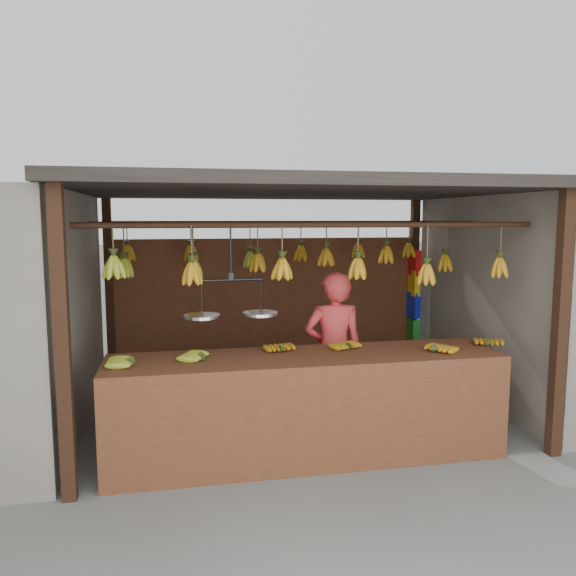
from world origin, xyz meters
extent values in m
plane|color=#5B5B57|center=(0.00, 0.00, 0.00)|extent=(80.00, 80.00, 0.00)
cube|color=black|center=(-2.00, -1.50, 1.15)|extent=(0.10, 0.10, 2.30)
cube|color=black|center=(2.00, -1.50, 1.15)|extent=(0.10, 0.10, 2.30)
cube|color=black|center=(-2.00, 1.50, 1.15)|extent=(0.10, 0.10, 2.30)
cube|color=black|center=(2.00, 1.50, 1.15)|extent=(0.10, 0.10, 2.30)
cube|color=black|center=(0.00, 0.00, 2.35)|extent=(4.30, 3.30, 0.10)
cylinder|color=black|center=(0.00, -1.00, 2.00)|extent=(4.00, 0.05, 0.05)
cylinder|color=black|center=(0.00, 0.00, 2.00)|extent=(4.00, 0.05, 0.05)
cylinder|color=black|center=(0.00, 1.00, 2.00)|extent=(4.00, 0.05, 0.05)
cube|color=#572E1A|center=(0.00, 1.50, 0.90)|extent=(4.00, 0.06, 1.80)
cube|color=#572E1A|center=(-0.12, -1.10, 0.86)|extent=(3.36, 0.75, 0.08)
cube|color=#572E1A|center=(-0.12, -1.47, 0.45)|extent=(3.36, 0.04, 0.90)
cube|color=black|center=(-1.70, -1.42, 0.41)|extent=(0.07, 0.07, 0.82)
cube|color=black|center=(1.46, -1.42, 0.41)|extent=(0.07, 0.07, 0.82)
cube|color=black|center=(-1.70, -0.78, 0.41)|extent=(0.07, 0.07, 0.82)
cube|color=black|center=(1.46, -0.78, 0.41)|extent=(0.07, 0.07, 0.82)
ellipsoid|color=#92A523|center=(-1.56, -1.15, 0.93)|extent=(0.25, 0.19, 0.06)
ellipsoid|color=#92A523|center=(-1.00, -1.11, 0.93)|extent=(0.30, 0.27, 0.06)
ellipsoid|color=#B07912|center=(-0.31, -0.99, 0.93)|extent=(0.22, 0.27, 0.06)
ellipsoid|color=#B07912|center=(0.29, -1.02, 0.93)|extent=(0.25, 0.29, 0.06)
ellipsoid|color=#B07912|center=(0.99, -1.27, 0.93)|extent=(0.30, 0.28, 0.06)
ellipsoid|color=#B07912|center=(1.57, -1.14, 0.93)|extent=(0.26, 0.29, 0.06)
ellipsoid|color=#92A523|center=(-1.68, -1.01, 1.67)|extent=(0.16, 0.16, 0.28)
ellipsoid|color=#B07912|center=(-1.07, -1.03, 1.61)|extent=(0.16, 0.16, 0.28)
ellipsoid|color=#B07912|center=(-0.32, -1.02, 1.63)|extent=(0.16, 0.16, 0.28)
ellipsoid|color=#B07912|center=(0.36, -0.97, 1.62)|extent=(0.16, 0.16, 0.28)
ellipsoid|color=#B07912|center=(0.99, -1.03, 1.56)|extent=(0.16, 0.16, 0.28)
ellipsoid|color=#B07912|center=(1.72, -1.00, 1.61)|extent=(0.16, 0.16, 0.28)
ellipsoid|color=#92A523|center=(-1.68, 0.02, 1.57)|extent=(0.16, 0.16, 0.28)
ellipsoid|color=#92A523|center=(-1.02, -0.04, 1.57)|extent=(0.16, 0.16, 0.28)
ellipsoid|color=#B07912|center=(-0.38, -0.03, 1.61)|extent=(0.16, 0.16, 0.28)
ellipsoid|color=#B07912|center=(0.34, -0.03, 1.65)|extent=(0.16, 0.16, 0.28)
ellipsoid|color=#B07912|center=(1.01, 0.01, 1.67)|extent=(0.16, 0.16, 0.28)
ellipsoid|color=#B07912|center=(1.69, 0.00, 1.57)|extent=(0.16, 0.16, 0.28)
ellipsoid|color=#B07912|center=(-1.73, 1.02, 1.66)|extent=(0.16, 0.16, 0.28)
ellipsoid|color=#B07912|center=(-1.01, 1.04, 1.65)|extent=(0.16, 0.16, 0.28)
ellipsoid|color=#92A523|center=(-0.32, 1.03, 1.56)|extent=(0.16, 0.16, 0.28)
ellipsoid|color=#B07912|center=(0.31, 1.04, 1.63)|extent=(0.16, 0.16, 0.28)
ellipsoid|color=#B07912|center=(1.04, 1.01, 1.66)|extent=(0.16, 0.16, 0.28)
ellipsoid|color=#B07912|center=(1.70, 0.99, 1.66)|extent=(0.16, 0.16, 0.28)
cylinder|color=black|center=(-0.75, -1.00, 1.77)|extent=(0.02, 0.02, 0.45)
cylinder|color=black|center=(-0.75, -1.00, 1.55)|extent=(0.54, 0.06, 0.02)
cylinder|color=silver|center=(-0.99, -1.02, 1.25)|extent=(0.29, 0.29, 0.02)
cylinder|color=silver|center=(-0.50, -0.98, 1.25)|extent=(0.29, 0.29, 0.02)
imported|color=#BF3333|center=(0.26, -0.60, 0.78)|extent=(0.60, 0.42, 1.56)
cube|color=red|center=(1.94, 1.35, 1.47)|extent=(0.08, 0.26, 0.34)
cube|color=yellow|center=(1.94, 1.35, 1.19)|extent=(0.08, 0.26, 0.34)
cube|color=#1426BF|center=(1.94, 1.35, 0.89)|extent=(0.08, 0.26, 0.34)
cube|color=#199926|center=(1.94, 1.35, 0.53)|extent=(0.08, 0.26, 0.34)
camera|label=1|loc=(-1.20, -5.64, 2.06)|focal=35.00mm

